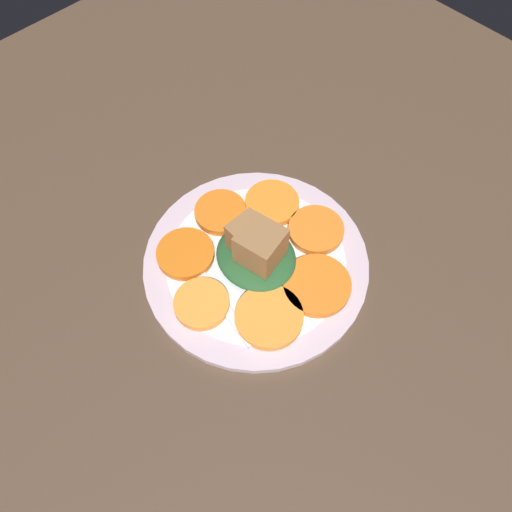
% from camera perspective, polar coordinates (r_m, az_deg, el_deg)
% --- Properties ---
extents(table_slab, '(1.20, 1.20, 0.02)m').
position_cam_1_polar(table_slab, '(0.62, -0.00, -1.43)').
color(table_slab, '#4C3828').
rests_on(table_slab, ground).
extents(plate, '(0.27, 0.27, 0.01)m').
position_cam_1_polar(plate, '(0.61, -0.00, -0.75)').
color(plate, silver).
rests_on(plate, table_slab).
extents(carrot_slice_0, '(0.07, 0.07, 0.01)m').
position_cam_1_polar(carrot_slice_0, '(0.62, 6.86, 2.99)').
color(carrot_slice_0, orange).
rests_on(carrot_slice_0, plate).
extents(carrot_slice_1, '(0.07, 0.07, 0.01)m').
position_cam_1_polar(carrot_slice_1, '(0.64, 1.84, 6.06)').
color(carrot_slice_1, orange).
rests_on(carrot_slice_1, plate).
extents(carrot_slice_2, '(0.07, 0.07, 0.01)m').
position_cam_1_polar(carrot_slice_2, '(0.64, -4.07, 5.02)').
color(carrot_slice_2, orange).
rests_on(carrot_slice_2, plate).
extents(carrot_slice_3, '(0.07, 0.07, 0.01)m').
position_cam_1_polar(carrot_slice_3, '(0.61, -8.06, 0.26)').
color(carrot_slice_3, orange).
rests_on(carrot_slice_3, plate).
extents(carrot_slice_4, '(0.06, 0.06, 0.01)m').
position_cam_1_polar(carrot_slice_4, '(0.57, -6.15, -5.51)').
color(carrot_slice_4, orange).
rests_on(carrot_slice_4, plate).
extents(carrot_slice_5, '(0.08, 0.08, 0.01)m').
position_cam_1_polar(carrot_slice_5, '(0.56, 1.50, -6.94)').
color(carrot_slice_5, orange).
rests_on(carrot_slice_5, plate).
extents(carrot_slice_6, '(0.08, 0.08, 0.01)m').
position_cam_1_polar(carrot_slice_6, '(0.59, 6.98, -3.33)').
color(carrot_slice_6, orange).
rests_on(carrot_slice_6, plate).
extents(center_pile, '(0.10, 0.09, 0.07)m').
position_cam_1_polar(center_pile, '(0.58, -0.02, 0.78)').
color(center_pile, '#235128').
rests_on(center_pile, plate).
extents(fork, '(0.17, 0.04, 0.00)m').
position_cam_1_polar(fork, '(0.59, -5.46, -3.28)').
color(fork, silver).
rests_on(fork, plate).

